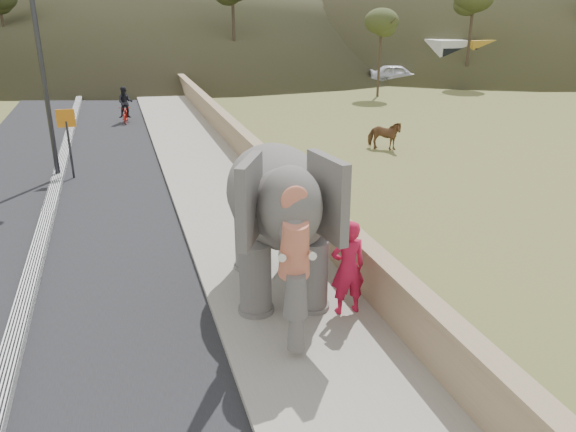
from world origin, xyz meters
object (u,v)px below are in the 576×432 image
at_px(cow, 384,135).
at_px(elephant_and_man, 279,216).
at_px(lamppost, 47,31).
at_px(motorcyclist, 126,109).

height_order(cow, elephant_and_man, elephant_and_man).
distance_m(lamppost, elephant_and_man, 11.54).
height_order(cow, motorcyclist, motorcyclist).
distance_m(lamppost, cow, 13.03).
height_order(lamppost, cow, lamppost).
distance_m(elephant_and_man, motorcyclist, 19.77).
bearing_deg(motorcyclist, cow, -42.03).
height_order(lamppost, motorcyclist, lamppost).
bearing_deg(cow, motorcyclist, 86.17).
distance_m(lamppost, motorcyclist, 10.66).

